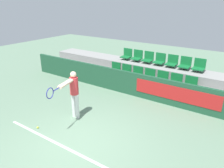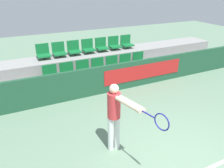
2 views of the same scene
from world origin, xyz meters
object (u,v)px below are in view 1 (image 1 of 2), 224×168
at_px(stadium_chair_0, 115,69).
at_px(stadium_chair_11, 172,62).
at_px(stadium_chair_10, 160,60).
at_px(stadium_chair_12, 185,64).
at_px(stadium_chair_2, 137,74).
at_px(tennis_ball, 38,127).
at_px(stadium_chair_6, 190,85).
at_px(stadium_chair_4, 162,79).
at_px(stadium_chair_8, 137,57).
at_px(stadium_chair_1, 125,71).
at_px(stadium_chair_7, 127,55).
at_px(stadium_chair_13, 199,66).
at_px(stadium_chair_3, 149,76).
at_px(stadium_chair_5, 175,82).
at_px(tennis_player, 73,91).
at_px(stadium_chair_9, 148,58).

bearing_deg(stadium_chair_0, stadium_chair_11, 24.65).
height_order(stadium_chair_10, stadium_chair_12, same).
xyz_separation_m(stadium_chair_2, tennis_ball, (-0.99, -4.74, -0.67)).
distance_m(stadium_chair_6, stadium_chair_11, 1.68).
relative_size(stadium_chair_4, stadium_chair_8, 1.00).
distance_m(stadium_chair_6, stadium_chair_10, 2.14).
relative_size(stadium_chair_8, tennis_ball, 8.36).
height_order(stadium_chair_6, stadium_chair_10, stadium_chair_10).
height_order(stadium_chair_0, stadium_chair_1, same).
relative_size(stadium_chair_7, stadium_chair_13, 1.00).
relative_size(stadium_chair_0, stadium_chair_12, 1.00).
xyz_separation_m(stadium_chair_3, stadium_chair_5, (1.19, 0.00, 0.00)).
bearing_deg(stadium_chair_4, stadium_chair_11, 90.00).
bearing_deg(stadium_chair_6, stadium_chair_4, 180.00).
height_order(stadium_chair_5, stadium_chair_7, stadium_chair_7).
bearing_deg(stadium_chair_7, stadium_chair_5, -20.16).
height_order(stadium_chair_8, tennis_ball, stadium_chair_8).
bearing_deg(stadium_chair_4, stadium_chair_13, 42.55).
height_order(stadium_chair_5, stadium_chair_13, stadium_chair_13).
bearing_deg(tennis_player, stadium_chair_7, 85.45).
distance_m(stadium_chair_4, stadium_chair_5, 0.59).
distance_m(stadium_chair_2, stadium_chair_13, 2.66).
relative_size(stadium_chair_1, stadium_chair_8, 1.00).
bearing_deg(stadium_chair_6, stadium_chair_5, 180.00).
height_order(stadium_chair_0, stadium_chair_13, stadium_chair_13).
relative_size(stadium_chair_8, stadium_chair_9, 1.00).
relative_size(stadium_chair_5, stadium_chair_7, 1.00).
height_order(stadium_chair_6, tennis_player, tennis_player).
bearing_deg(stadium_chair_2, stadium_chair_13, 24.65).
height_order(stadium_chair_3, tennis_player, tennis_player).
relative_size(stadium_chair_2, stadium_chair_6, 1.00).
xyz_separation_m(stadium_chair_1, tennis_player, (0.13, -3.60, 0.32)).
xyz_separation_m(stadium_chair_2, stadium_chair_11, (1.19, 1.09, 0.48)).
bearing_deg(stadium_chair_4, tennis_player, -114.64).
xyz_separation_m(stadium_chair_2, stadium_chair_4, (1.19, 0.00, 0.00)).
xyz_separation_m(stadium_chair_0, stadium_chair_2, (1.19, 0.00, 0.00)).
height_order(stadium_chair_1, stadium_chair_3, same).
distance_m(stadium_chair_0, stadium_chair_9, 1.68).
distance_m(stadium_chair_2, stadium_chair_7, 1.68).
height_order(stadium_chair_3, stadium_chair_10, stadium_chair_10).
xyz_separation_m(stadium_chair_9, tennis_ball, (-0.99, -5.84, -1.15)).
distance_m(stadium_chair_7, stadium_chair_12, 2.97).
distance_m(stadium_chair_6, tennis_ball, 5.86).
bearing_deg(tennis_player, stadium_chair_4, 51.99).
bearing_deg(stadium_chair_3, stadium_chair_6, 0.00).
bearing_deg(stadium_chair_6, tennis_ball, -125.37).
relative_size(stadium_chair_0, stadium_chair_5, 1.00).
xyz_separation_m(stadium_chair_2, stadium_chair_10, (0.59, 1.09, 0.48)).
relative_size(stadium_chair_4, stadium_chair_6, 1.00).
height_order(stadium_chair_5, stadium_chair_11, stadium_chair_11).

